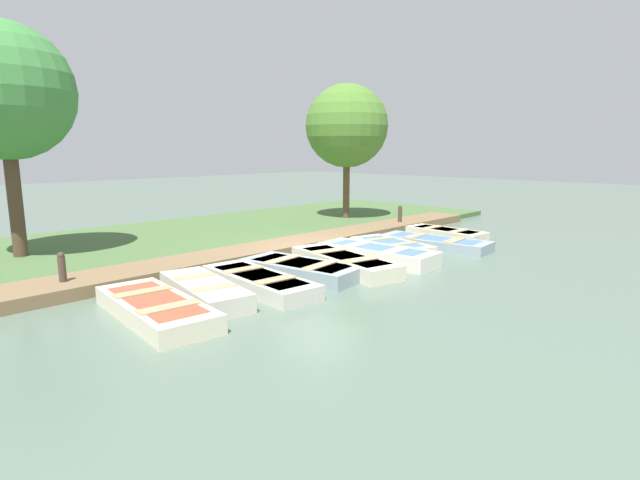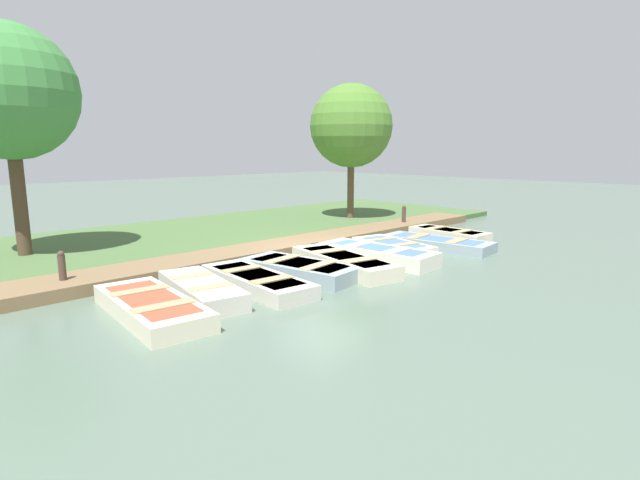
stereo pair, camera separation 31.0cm
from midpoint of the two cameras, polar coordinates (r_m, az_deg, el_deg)
name	(u,v)px [view 2 (the right image)]	position (r m, az deg, el deg)	size (l,w,h in m)	color
ground_plane	(320,257)	(14.40, 0.61, -1.97)	(80.00, 80.00, 0.00)	#566B5B
shore_bank	(222,233)	(18.18, -10.65, 0.77)	(8.00, 24.00, 0.20)	#476638
dock_walkway	(289,246)	(15.34, -3.01, -0.68)	(1.47, 18.80, 0.28)	brown
rowboat_0	(151,307)	(9.83, -17.86, -7.28)	(3.33, 1.53, 0.37)	beige
rowboat_1	(201,290)	(10.65, -12.61, -5.57)	(2.93, 1.46, 0.40)	beige
rowboat_2	(256,281)	(11.23, -6.48, -4.68)	(3.33, 1.35, 0.35)	beige
rowboat_3	(300,269)	(12.20, -1.61, -3.34)	(3.15, 1.66, 0.38)	#8C9EA8
rowboat_4	(344,262)	(12.92, 3.39, -2.53)	(3.64, 1.76, 0.40)	beige
rowboat_5	(377,254)	(13.89, 7.21, -1.62)	(3.44, 1.34, 0.43)	silver
rowboat_6	(393,247)	(15.17, 8.89, -0.79)	(2.85, 1.74, 0.35)	beige
rowboat_7	(437,243)	(16.10, 13.71, -0.35)	(3.55, 1.54, 0.33)	#8C9EA8
rowboat_8	(449,235)	(17.41, 15.02, 0.54)	(2.75, 1.12, 0.43)	beige
mooring_post_near	(62,272)	(12.06, -26.71, -3.25)	(0.16, 0.16, 0.93)	#47382D
mooring_post_far	(404,217)	(19.63, 10.00, 2.58)	(0.16, 0.16, 0.93)	#47382D
park_tree_far_left	(8,93)	(15.74, -31.60, 14.11)	(3.53, 3.53, 6.31)	#4C3828
park_tree_left	(351,126)	(21.11, 4.03, 12.84)	(3.41, 3.41, 5.72)	brown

